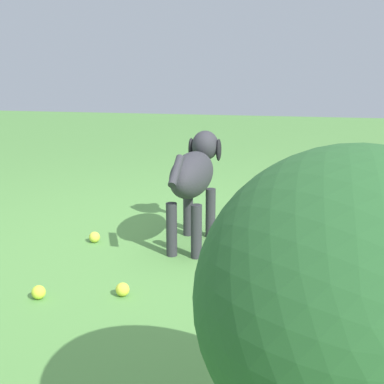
{
  "coord_description": "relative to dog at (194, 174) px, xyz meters",
  "views": [
    {
      "loc": [
        2.9,
        0.57,
        1.13
      ],
      "look_at": [
        -0.16,
        0.02,
        0.33
      ],
      "focal_mm": 51.69,
      "sensor_mm": 36.0,
      "label": 1
    }
  ],
  "objects": [
    {
      "name": "shrub_near",
      "position": [
        1.96,
        0.7,
        0.17
      ],
      "size": [
        0.8,
        0.72,
        0.94
      ],
      "color": "brown",
      "rests_on": "ground"
    },
    {
      "name": "tennis_ball_3",
      "position": [
        0.11,
        0.98,
        -0.39
      ],
      "size": [
        0.07,
        0.07,
        0.07
      ],
      "primitive_type": "sphere",
      "color": "#CCE42A",
      "rests_on": "ground"
    },
    {
      "name": "tennis_ball_0",
      "position": [
        -0.57,
        0.44,
        -0.39
      ],
      "size": [
        0.07,
        0.07,
        0.07
      ],
      "primitive_type": "sphere",
      "color": "#CFD13F",
      "rests_on": "ground"
    },
    {
      "name": "tennis_ball_1",
      "position": [
        0.8,
        -0.21,
        -0.39
      ],
      "size": [
        0.07,
        0.07,
        0.07
      ],
      "primitive_type": "sphere",
      "color": "#D2D73A",
      "rests_on": "ground"
    },
    {
      "name": "tennis_ball_2",
      "position": [
        0.9,
        -0.58,
        -0.39
      ],
      "size": [
        0.07,
        0.07,
        0.07
      ],
      "primitive_type": "sphere",
      "color": "#CBE338",
      "rests_on": "ground"
    },
    {
      "name": "tennis_ball_4",
      "position": [
        0.1,
        -0.6,
        -0.39
      ],
      "size": [
        0.07,
        0.07,
        0.07
      ],
      "primitive_type": "sphere",
      "color": "#D1DB3F",
      "rests_on": "ground"
    },
    {
      "name": "ground",
      "position": [
        0.22,
        -0.02,
        -0.42
      ],
      "size": [
        14.0,
        14.0,
        0.0
      ],
      "primitive_type": "plane",
      "color": "#548C42"
    },
    {
      "name": "dog",
      "position": [
        0.0,
        0.0,
        0.0
      ],
      "size": [
        0.95,
        0.26,
        0.64
      ],
      "rotation": [
        0.0,
        0.0,
        3.07
      ],
      "color": "#2D2D33",
      "rests_on": "ground"
    }
  ]
}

